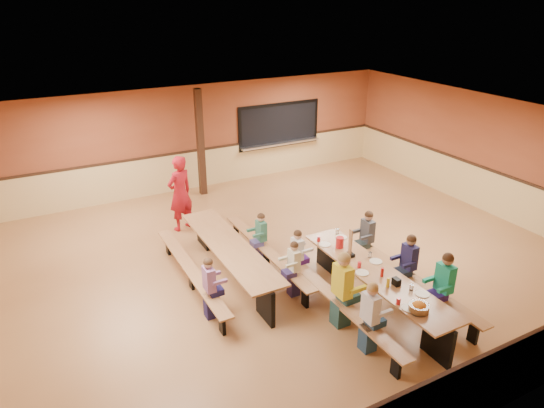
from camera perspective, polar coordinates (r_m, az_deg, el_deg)
ground at (r=10.61m, az=1.43°, el=-6.55°), size 12.00×12.00×0.00m
room_envelope at (r=10.28m, az=1.47°, el=-3.22°), size 12.04×10.04×3.02m
kitchen_pass_through at (r=15.26m, az=0.86°, el=9.05°), size 2.78×0.28×1.38m
structural_post at (r=13.65m, az=-8.41°, el=7.08°), size 0.18×0.18×3.00m
cafeteria_table_main at (r=9.05m, az=12.04°, el=-9.03°), size 1.91×3.70×0.74m
cafeteria_table_second at (r=9.76m, az=-5.00°, el=-5.97°), size 1.91×3.70×0.74m
seated_child_white_left at (r=8.00m, az=11.42°, el=-12.98°), size 0.38×0.31×1.24m
seated_adult_yellow at (r=8.44m, az=8.24°, el=-9.98°), size 0.46×0.37×1.39m
seated_child_grey_left at (r=9.54m, az=2.98°, el=-6.30°), size 0.34×0.28×1.15m
seated_child_teal_right at (r=9.02m, az=19.51°, el=-9.20°), size 0.41×0.33×1.29m
seated_child_navy_right at (r=9.53m, az=15.73°, el=-6.97°), size 0.39×0.32×1.24m
seated_child_char_right at (r=10.33m, az=11.10°, el=-4.04°), size 0.38×0.31×1.22m
seated_child_purple_sec at (r=8.65m, az=-7.35°, el=-9.83°), size 0.35×0.29×1.17m
seated_child_green_sec at (r=10.22m, az=-1.27°, el=-4.12°), size 0.34×0.28×1.15m
seated_child_tan_sec at (r=9.19m, az=2.58°, el=-7.65°), size 0.33×0.27×1.12m
standing_woman at (r=11.76m, az=-10.76°, el=1.24°), size 0.80×0.67×1.87m
punch_pitcher at (r=9.58m, az=7.97°, el=-4.50°), size 0.16×0.16×0.22m
chip_bowl at (r=8.08m, az=16.90°, el=-11.54°), size 0.32×0.32×0.15m
napkin_dispenser at (r=8.63m, az=14.42°, el=-8.84°), size 0.10×0.14×0.13m
condiment_mustard at (r=8.54m, az=13.51°, el=-8.97°), size 0.06×0.06×0.17m
condiment_ketchup at (r=8.80m, az=12.83°, el=-7.83°), size 0.06×0.06×0.17m
table_paddle at (r=9.29m, az=9.13°, el=-5.36°), size 0.16×0.16×0.56m
place_settings at (r=8.91m, az=12.19°, el=-7.57°), size 0.65×3.30×0.11m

